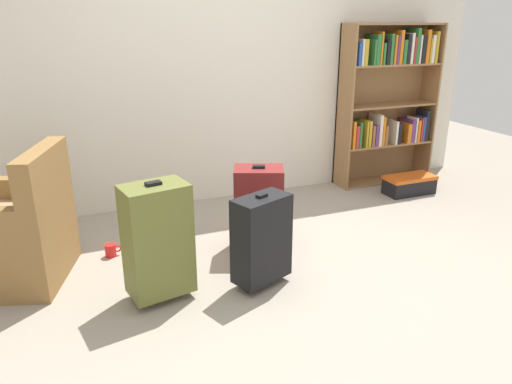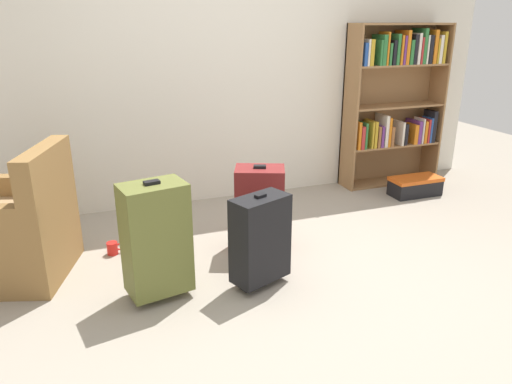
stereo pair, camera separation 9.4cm
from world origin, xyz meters
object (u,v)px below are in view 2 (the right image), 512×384
(bookshelf, at_px, (395,97))
(suitcase_dark_red, at_px, (260,206))
(suitcase_olive, at_px, (156,239))
(armchair, at_px, (17,232))
(suitcase_black, at_px, (260,239))
(storage_box, at_px, (415,186))
(mug, at_px, (113,248))

(bookshelf, xyz_separation_m, suitcase_dark_red, (-1.87, -1.05, -0.56))
(suitcase_olive, bearing_deg, armchair, 144.27)
(suitcase_dark_red, height_order, suitcase_olive, suitcase_olive)
(bookshelf, height_order, suitcase_dark_red, bookshelf)
(armchair, distance_m, suitcase_black, 1.64)
(armchair, bearing_deg, bookshelf, 13.67)
(suitcase_olive, bearing_deg, suitcase_black, -7.70)
(storage_box, bearing_deg, bookshelf, 90.90)
(suitcase_black, height_order, suitcase_olive, suitcase_olive)
(mug, bearing_deg, storage_box, 5.81)
(armchair, xyz_separation_m, storage_box, (3.55, 0.40, -0.22))
(armchair, relative_size, suitcase_olive, 1.17)
(armchair, xyz_separation_m, suitcase_olive, (0.84, -0.60, 0.08))
(suitcase_black, bearing_deg, mug, 138.05)
(suitcase_dark_red, xyz_separation_m, suitcase_olive, (-0.83, -0.42, 0.05))
(armchair, distance_m, suitcase_olive, 1.04)
(suitcase_dark_red, bearing_deg, suitcase_olive, -153.26)
(mug, height_order, suitcase_olive, suitcase_olive)
(storage_box, bearing_deg, mug, -174.19)
(armchair, xyz_separation_m, suitcase_dark_red, (1.67, -0.18, 0.03))
(armchair, distance_m, storage_box, 3.58)
(mug, bearing_deg, suitcase_olive, -71.66)
(storage_box, relative_size, suitcase_olive, 0.66)
(mug, relative_size, suitcase_black, 0.19)
(bookshelf, relative_size, suitcase_dark_red, 2.46)
(armchair, height_order, storage_box, armchair)
(armchair, height_order, suitcase_olive, armchair)
(suitcase_black, bearing_deg, suitcase_dark_red, 69.78)
(suitcase_dark_red, bearing_deg, bookshelf, 29.19)
(storage_box, bearing_deg, suitcase_black, -152.15)
(storage_box, xyz_separation_m, suitcase_dark_red, (-1.88, -0.58, 0.25))
(suitcase_black, bearing_deg, bookshelf, 37.04)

